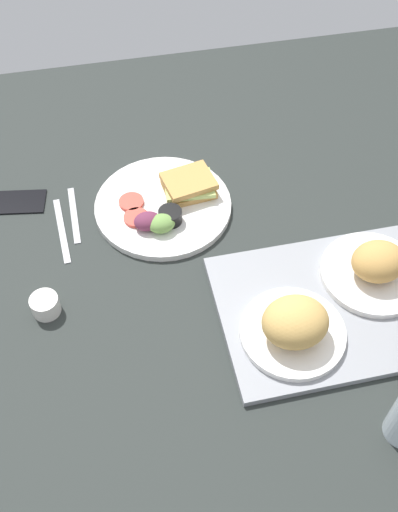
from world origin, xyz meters
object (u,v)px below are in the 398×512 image
Objects in this scene: bread_plate_near at (376,267)px; fork at (74,215)px; plate_with_salad at (166,204)px; espresso_cup at (45,305)px; bread_plate_far at (294,326)px; cell_phone at (13,202)px; serving_tray at (332,306)px; knife at (62,230)px.

bread_plate_near is 1.24× the size of fork.
espresso_cup is (27.82, 22.14, 0.38)cm from plate_with_salad.
espresso_cup is (45.25, -16.46, -3.58)cm from bread_plate_far.
cell_phone is at bearing -117.77° from fork.
bread_plate_far reaches higher than plate_with_salad.
bread_plate_near is at bearing -154.44° from serving_tray.
cell_phone reaches higher than knife.
bread_plate_far is at bearing 114.31° from plate_with_salad.
bread_plate_far is 1.18× the size of fork.
espresso_cup reaches higher than cell_phone.
espresso_cup is at bearing -15.51° from knife.
plate_with_salad is 35.11cm from cell_phone.
bread_plate_near is 47.27cm from plate_with_salad.
serving_tray is 56.55cm from espresso_cup.
knife is (3.00, 4.00, 0.00)cm from fork.
plate_with_salad is at bearing -36.89° from bread_plate_near.
bread_plate_far reaches higher than serving_tray.
cell_phone is at bearing -34.47° from serving_tray.
serving_tray is 2.65× the size of fork.
fork is at bearing -27.76° from bread_plate_near.
serving_tray is 8.04× the size of espresso_cup.
bread_plate_far reaches higher than cell_phone.
fork is 0.89× the size of knife.
cell_phone is (71.61, -37.42, -4.28)cm from bread_plate_near.
knife is (23.64, 1.60, -1.37)cm from plate_with_salad.
plate_with_salad is at bearing -141.49° from espresso_cup.
fork is at bearing 162.03° from cell_phone.
espresso_cup is 31.87cm from cell_phone.
knife is 14.82cm from cell_phone.
espresso_cup is 21.03cm from knife.
cell_phone is at bearing -42.90° from bread_plate_far.
plate_with_salad is 5.50× the size of espresso_cup.
cell_phone is (33.89, -9.10, -1.22)cm from plate_with_salad.
serving_tray is 59.96cm from fork.
serving_tray is at bearing 129.83° from plate_with_salad.
cell_phone is (51.32, -47.70, -5.18)cm from bread_plate_far.
serving_tray is at bearing 25.56° from bread_plate_near.
bread_plate_near reaches higher than espresso_cup.
knife is at bearing -31.59° from serving_tray.
bread_plate_near reaches higher than knife.
serving_tray is 1.46× the size of plate_with_salad.
bread_plate_far is at bearing 41.94° from fork.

